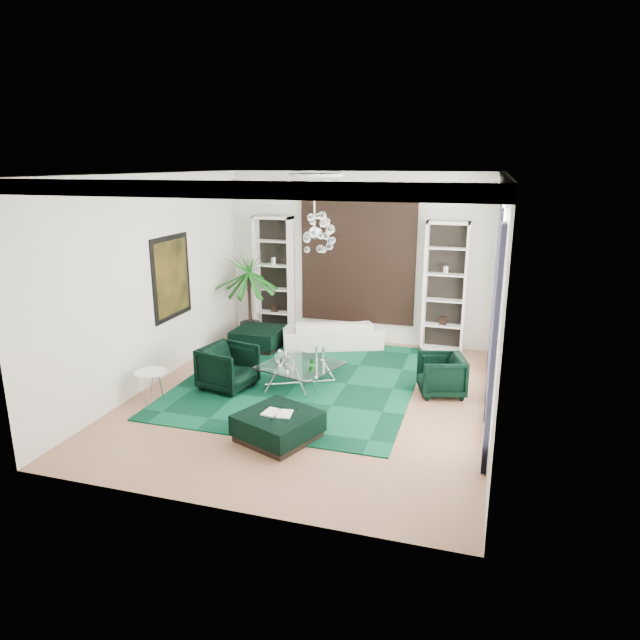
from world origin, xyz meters
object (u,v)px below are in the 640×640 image
(palm, at_px, (249,285))
(armchair_right, at_px, (441,375))
(side_table, at_px, (152,387))
(ottoman_front, at_px, (278,426))
(sofa, at_px, (332,333))
(coffee_table, at_px, (300,376))
(ottoman_side, at_px, (258,339))
(armchair_left, at_px, (228,367))

(palm, bearing_deg, armchair_right, -23.69)
(side_table, bearing_deg, ottoman_front, -15.01)
(sofa, height_order, side_table, sofa)
(coffee_table, relative_size, side_table, 2.26)
(sofa, distance_m, coffee_table, 2.42)
(ottoman_side, bearing_deg, coffee_table, -49.35)
(coffee_table, distance_m, palm, 3.29)
(armchair_right, bearing_deg, ottoman_front, -57.17)
(ottoman_front, distance_m, side_table, 2.66)
(armchair_right, relative_size, palm, 0.30)
(side_table, relative_size, palm, 0.21)
(coffee_table, distance_m, ottoman_side, 2.47)
(side_table, distance_m, palm, 3.87)
(armchair_right, distance_m, ottoman_front, 3.25)
(sofa, bearing_deg, armchair_right, 119.45)
(sofa, distance_m, armchair_left, 3.08)
(ottoman_front, relative_size, side_table, 1.86)
(sofa, xyz_separation_m, coffee_table, (0.07, -2.42, -0.10))
(armchair_left, xyz_separation_m, coffee_table, (1.23, 0.43, -0.19))
(sofa, bearing_deg, coffee_table, 69.46)
(coffee_table, height_order, ottoman_front, coffee_table)
(ottoman_front, bearing_deg, palm, 118.10)
(coffee_table, height_order, side_table, side_table)
(coffee_table, distance_m, side_table, 2.60)
(armchair_left, xyz_separation_m, ottoman_side, (-0.38, 2.30, -0.18))
(ottoman_side, relative_size, ottoman_front, 0.98)
(armchair_right, height_order, coffee_table, armchair_right)
(armchair_right, bearing_deg, side_table, -85.46)
(sofa, distance_m, ottoman_front, 4.48)
(armchair_left, height_order, side_table, armchair_left)
(sofa, relative_size, palm, 0.84)
(side_table, xyz_separation_m, palm, (0.21, 3.72, 1.04))
(palm, bearing_deg, ottoman_side, -51.04)
(armchair_left, xyz_separation_m, palm, (-0.78, 2.80, 0.90))
(ottoman_front, xyz_separation_m, palm, (-2.35, 4.41, 1.10))
(ottoman_side, distance_m, side_table, 3.28)
(sofa, height_order, armchair_left, armchair_left)
(coffee_table, bearing_deg, palm, 130.30)
(coffee_table, xyz_separation_m, ottoman_front, (0.34, -2.04, -0.01))
(coffee_table, height_order, palm, palm)
(palm, bearing_deg, ottoman_front, -61.90)
(armchair_left, bearing_deg, side_table, 144.77)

